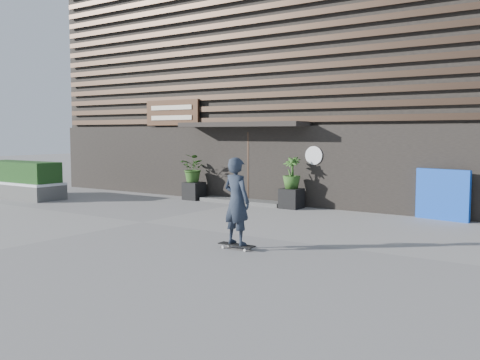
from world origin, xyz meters
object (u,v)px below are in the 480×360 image
Objects in this scene: planter_pot_left at (194,191)px; planter_pot_right at (291,198)px; blue_tarp at (443,195)px; skateboarder at (237,201)px; raised_bed at (21,191)px.

planter_pot_left and planter_pot_right have the same top height.
skateboarder is at bearing -102.20° from blue_tarp.
planter_pot_left reaches higher than raised_bed.
blue_tarp is 6.44m from skateboarder.
planter_pot_left is 0.17× the size of raised_bed.
planter_pot_left is at bearing -167.92° from blue_tarp.
skateboarder is (5.70, -5.66, 0.64)m from planter_pot_left.
raised_bed is 1.94× the size of skateboarder.
skateboarder reaches higher than planter_pot_right.
planter_pot_right is 0.42× the size of blue_tarp.
skateboarder is at bearing -13.44° from raised_bed.
skateboarder is at bearing -44.79° from planter_pot_left.
blue_tarp reaches higher than raised_bed.
planter_pot_right is (3.80, 0.00, 0.00)m from planter_pot_left.
raised_bed is (-5.38, -3.01, -0.05)m from planter_pot_left.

